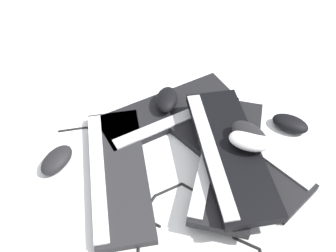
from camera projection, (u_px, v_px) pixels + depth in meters
ground_plane at (148, 138)px, 1.13m from camera, size 3.20×3.20×0.00m
keyboard_0 at (118, 172)px, 1.03m from camera, size 0.27×0.46×0.03m
keyboard_1 at (237, 154)px, 1.07m from camera, size 0.27×0.46×0.03m
keyboard_2 at (169, 111)px, 1.18m from camera, size 0.45×0.18×0.03m
keyboard_3 at (228, 158)px, 1.02m from camera, size 0.40×0.43×0.03m
keyboard_4 at (229, 151)px, 1.00m from camera, size 0.27×0.46×0.03m
mouse_0 at (250, 141)px, 0.98m from camera, size 0.13×0.12×0.04m
mouse_1 at (167, 99)px, 1.17m from camera, size 0.12×0.13×0.04m
mouse_2 at (57, 160)px, 1.05m from camera, size 0.13×0.12×0.04m
mouse_3 at (290, 124)px, 1.14m from camera, size 0.12×0.13×0.04m
mouse_4 at (249, 134)px, 0.99m from camera, size 0.09×0.12×0.04m
cable_0 at (113, 161)px, 1.06m from camera, size 0.15×0.43×0.01m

